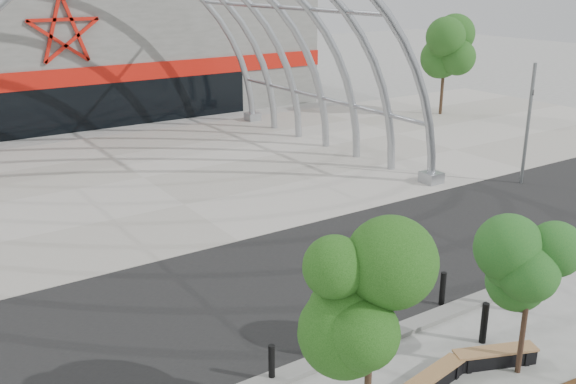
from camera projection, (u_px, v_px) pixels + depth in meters
name	position (u px, v px, depth m)	size (l,w,h in m)	color
ground	(377.00, 334.00, 15.89)	(140.00, 140.00, 0.00)	gray
road	(297.00, 281.00, 18.65)	(140.00, 7.00, 0.02)	black
forecourt	(143.00, 178.00, 28.12)	(60.00, 17.00, 0.04)	#A29D91
kerb	(384.00, 337.00, 15.67)	(60.00, 0.50, 0.12)	slate
arena_building	(34.00, 49.00, 41.03)	(34.00, 15.24, 8.00)	slate
vault_canopy	(143.00, 178.00, 28.12)	(20.80, 15.80, 20.36)	#A0A4AA
signal_pole	(528.00, 122.00, 26.60)	(0.25, 0.72, 5.11)	slate
street_tree_0	(372.00, 300.00, 11.29)	(1.83, 1.83, 4.18)	black
street_tree_1	(531.00, 268.00, 13.56)	(1.51, 1.51, 3.58)	black
bench_0	(433.00, 380.00, 13.76)	(1.89, 0.71, 0.39)	black
bench_1	(495.00, 357.00, 14.57)	(1.97, 1.12, 0.41)	black
bollard_0	(272.00, 364.00, 13.90)	(0.14, 0.14, 0.90)	black
bollard_1	(353.00, 342.00, 14.56)	(0.17, 0.17, 1.08)	black
bollard_2	(484.00, 323.00, 15.38)	(0.17, 0.17, 1.05)	black
bollard_3	(443.00, 289.00, 17.14)	(0.15, 0.15, 0.97)	black
bollard_4	(524.00, 292.00, 16.80)	(0.18, 0.18, 1.11)	black
bg_tree_1	(445.00, 47.00, 39.74)	(2.70, 2.70, 5.91)	#302014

